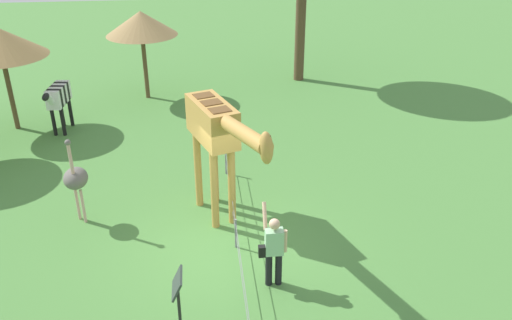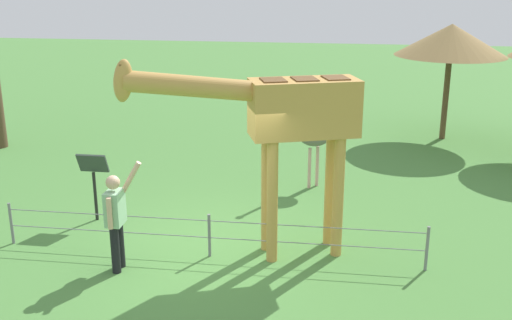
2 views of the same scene
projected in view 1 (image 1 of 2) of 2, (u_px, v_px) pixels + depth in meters
The scene contains 8 objects.
ground_plane at pixel (227, 248), 12.17m from camera, with size 60.00×60.00×0.00m, color #4C843D.
giraffe at pixel (218, 133), 12.16m from camera, with size 3.73×1.70×3.35m.
visitor at pixel (273, 248), 10.67m from camera, with size 0.53×0.58×1.78m.
zebra at pixel (58, 98), 17.40m from camera, with size 1.82×0.59×1.66m.
ostrich at pixel (76, 179), 12.63m from camera, with size 0.70×0.56×2.25m.
shade_hut_aside at pixel (141, 24), 19.48m from camera, with size 2.60×2.60×3.28m.
info_sign at pixel (178, 291), 9.46m from camera, with size 0.56×0.21×1.32m.
wire_fence at pixel (236, 232), 12.01m from camera, with size 7.05×0.05×0.75m.
Camera 1 is at (9.93, -0.47, 7.33)m, focal length 37.75 mm.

